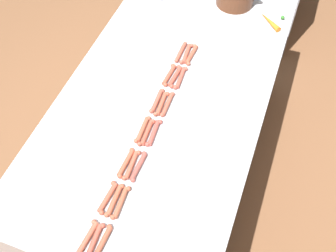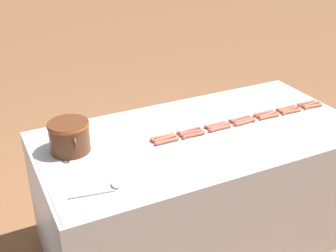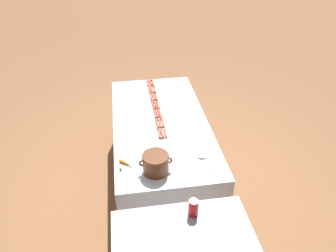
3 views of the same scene
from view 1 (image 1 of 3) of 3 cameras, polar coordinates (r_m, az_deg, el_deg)
ground_plane at (r=2.75m, az=0.06°, el=-6.05°), size 20.00×20.00×0.00m
griddle_counter at (r=2.40m, az=0.07°, el=-1.08°), size 0.98×1.95×0.83m
hot_dog_0 at (r=1.68m, az=-11.04°, el=-14.94°), size 0.03×0.16×0.02m
hot_dog_1 at (r=1.73m, az=-8.31°, el=-9.72°), size 0.03×0.16×0.02m
hot_dog_2 at (r=1.81m, az=-5.82°, el=-5.06°), size 0.03×0.16×0.02m
hot_dog_3 at (r=1.90m, az=-3.53°, el=-0.46°), size 0.03×0.16×0.02m
hot_dog_4 at (r=2.00m, az=-1.54°, el=3.51°), size 0.03×0.16×0.02m
hot_dog_5 at (r=2.11m, az=0.16°, el=7.05°), size 0.03×0.16×0.02m
hot_dog_6 at (r=2.23m, az=1.76°, el=10.15°), size 0.02×0.16×0.02m
hot_dog_7 at (r=1.67m, az=-10.15°, el=-15.37°), size 0.03×0.16×0.02m
hot_dog_8 at (r=1.73m, az=-7.38°, el=-10.09°), size 0.03×0.16×0.02m
hot_dog_9 at (r=1.80m, az=-5.05°, el=-5.38°), size 0.03×0.16×0.02m
hot_dog_10 at (r=1.89m, az=-2.92°, el=-0.92°), size 0.03×0.16×0.02m
hot_dog_11 at (r=1.99m, az=-0.90°, el=3.07°), size 0.03×0.16×0.02m
hot_dog_12 at (r=2.11m, az=0.99°, el=6.85°), size 0.03×0.16×0.02m
hot_dog_13 at (r=2.22m, az=2.57°, el=9.91°), size 0.03×0.16×0.02m
hot_dog_14 at (r=1.66m, az=-9.04°, el=-15.64°), size 0.03×0.16×0.02m
hot_dog_15 at (r=1.72m, az=-6.52°, el=-10.43°), size 0.03×0.16×0.02m
hot_dog_16 at (r=1.79m, az=-4.08°, el=-5.58°), size 0.03×0.16×0.02m
hot_dog_17 at (r=1.89m, az=-1.97°, el=-0.95°), size 0.03×0.16×0.02m
hot_dog_18 at (r=1.99m, az=-0.07°, el=3.01°), size 0.03×0.16×0.02m
hot_dog_19 at (r=2.10m, az=1.75°, el=6.65°), size 0.03×0.16×0.02m
hot_dog_20 at (r=2.22m, az=3.26°, el=9.77°), size 0.03×0.16×0.02m
carrot at (r=2.48m, az=13.92°, el=13.87°), size 0.15×0.14×0.03m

